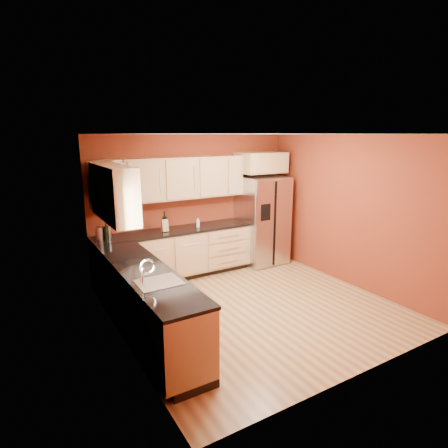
# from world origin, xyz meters

# --- Properties ---
(floor) EXTENTS (4.00, 4.00, 0.00)m
(floor) POSITION_xyz_m (0.00, 0.00, 0.00)
(floor) COLOR olive
(floor) RESTS_ON ground
(ceiling) EXTENTS (4.00, 4.00, 0.00)m
(ceiling) POSITION_xyz_m (0.00, 0.00, 2.60)
(ceiling) COLOR white
(ceiling) RESTS_ON wall_back
(wall_back) EXTENTS (4.00, 0.04, 2.60)m
(wall_back) POSITION_xyz_m (0.00, 2.00, 1.30)
(wall_back) COLOR maroon
(wall_back) RESTS_ON floor
(wall_front) EXTENTS (4.00, 0.04, 2.60)m
(wall_front) POSITION_xyz_m (0.00, -2.00, 1.30)
(wall_front) COLOR maroon
(wall_front) RESTS_ON floor
(wall_left) EXTENTS (0.04, 4.00, 2.60)m
(wall_left) POSITION_xyz_m (-2.00, 0.00, 1.30)
(wall_left) COLOR maroon
(wall_left) RESTS_ON floor
(wall_right) EXTENTS (0.04, 4.00, 2.60)m
(wall_right) POSITION_xyz_m (2.00, 0.00, 1.30)
(wall_right) COLOR maroon
(wall_right) RESTS_ON floor
(base_cabinets_back) EXTENTS (2.90, 0.60, 0.88)m
(base_cabinets_back) POSITION_xyz_m (-0.55, 1.70, 0.44)
(base_cabinets_back) COLOR tan
(base_cabinets_back) RESTS_ON floor
(base_cabinets_left) EXTENTS (0.60, 2.80, 0.88)m
(base_cabinets_left) POSITION_xyz_m (-1.70, 0.00, 0.44)
(base_cabinets_left) COLOR tan
(base_cabinets_left) RESTS_ON floor
(countertop_back) EXTENTS (2.90, 0.62, 0.04)m
(countertop_back) POSITION_xyz_m (-0.55, 1.69, 0.90)
(countertop_back) COLOR black
(countertop_back) RESTS_ON base_cabinets_back
(countertop_left) EXTENTS (0.62, 2.80, 0.04)m
(countertop_left) POSITION_xyz_m (-1.69, 0.00, 0.90)
(countertop_left) COLOR black
(countertop_left) RESTS_ON base_cabinets_left
(upper_cabinets_back) EXTENTS (2.30, 0.33, 0.75)m
(upper_cabinets_back) POSITION_xyz_m (-0.25, 1.83, 1.83)
(upper_cabinets_back) COLOR tan
(upper_cabinets_back) RESTS_ON wall_back
(upper_cabinets_left) EXTENTS (0.33, 1.35, 0.75)m
(upper_cabinets_left) POSITION_xyz_m (-1.83, 0.72, 1.83)
(upper_cabinets_left) COLOR tan
(upper_cabinets_left) RESTS_ON wall_left
(corner_upper_cabinet) EXTENTS (0.67, 0.67, 0.75)m
(corner_upper_cabinet) POSITION_xyz_m (-1.67, 1.67, 1.83)
(corner_upper_cabinet) COLOR tan
(corner_upper_cabinet) RESTS_ON wall_back
(over_fridge_cabinet) EXTENTS (0.92, 0.60, 0.40)m
(over_fridge_cabinet) POSITION_xyz_m (1.35, 1.70, 2.05)
(over_fridge_cabinet) COLOR tan
(over_fridge_cabinet) RESTS_ON wall_back
(refrigerator) EXTENTS (0.90, 0.75, 1.78)m
(refrigerator) POSITION_xyz_m (1.35, 1.62, 0.89)
(refrigerator) COLOR #B9B9BE
(refrigerator) RESTS_ON floor
(window) EXTENTS (0.03, 0.90, 1.00)m
(window) POSITION_xyz_m (-1.98, -0.50, 1.55)
(window) COLOR white
(window) RESTS_ON wall_left
(sink_faucet) EXTENTS (0.50, 0.42, 0.30)m
(sink_faucet) POSITION_xyz_m (-1.69, -0.50, 1.07)
(sink_faucet) COLOR silver
(sink_faucet) RESTS_ON countertop_left
(canister_left) EXTENTS (0.16, 0.16, 0.22)m
(canister_left) POSITION_xyz_m (-1.85, 1.70, 1.03)
(canister_left) COLOR #B9B9BE
(canister_left) RESTS_ON countertop_back
(canister_right) EXTENTS (0.15, 0.15, 0.21)m
(canister_right) POSITION_xyz_m (-1.73, 1.71, 1.03)
(canister_right) COLOR #B9B9BE
(canister_right) RESTS_ON countertop_back
(wine_bottle_a) EXTENTS (0.09, 0.09, 0.31)m
(wine_bottle_a) POSITION_xyz_m (-1.77, 1.62, 1.08)
(wine_bottle_a) COLOR black
(wine_bottle_a) RESTS_ON countertop_back
(wine_bottle_b) EXTENTS (0.09, 0.09, 0.36)m
(wine_bottle_b) POSITION_xyz_m (-0.73, 1.71, 1.10)
(wine_bottle_b) COLOR black
(wine_bottle_b) RESTS_ON countertop_back
(knife_block) EXTENTS (0.12, 0.11, 0.22)m
(knife_block) POSITION_xyz_m (-0.74, 1.68, 1.03)
(knife_block) COLOR tan
(knife_block) RESTS_ON countertop_back
(soap_dispenser) EXTENTS (0.08, 0.08, 0.18)m
(soap_dispenser) POSITION_xyz_m (-0.10, 1.66, 1.01)
(soap_dispenser) COLOR silver
(soap_dispenser) RESTS_ON countertop_back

